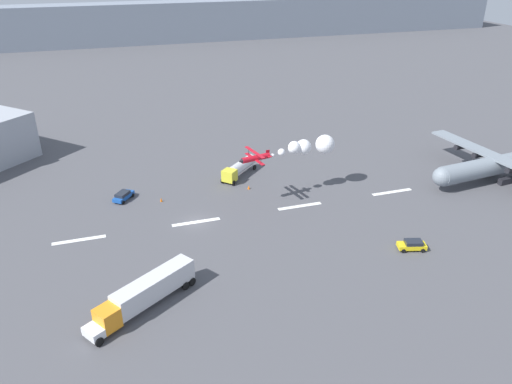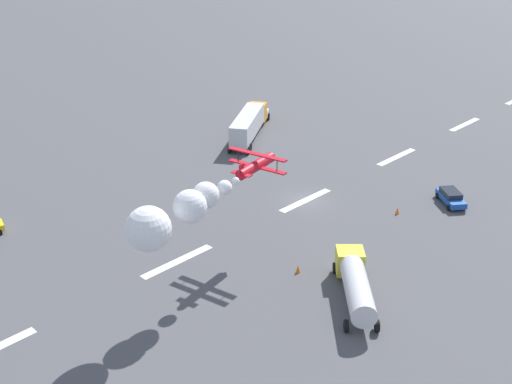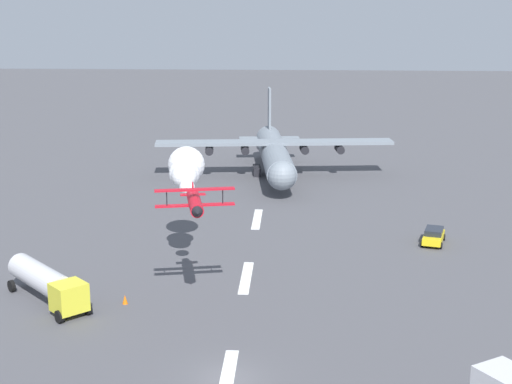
{
  "view_description": "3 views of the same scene",
  "coord_description": "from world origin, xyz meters",
  "px_view_note": "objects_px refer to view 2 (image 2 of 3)",
  "views": [
    {
      "loc": [
        -12.48,
        -71.17,
        40.68
      ],
      "look_at": [
        10.14,
        -0.7,
        4.32
      ],
      "focal_mm": 35.06,
      "sensor_mm": 36.0,
      "label": 1
    },
    {
      "loc": [
        48.95,
        40.5,
        30.68
      ],
      "look_at": [
        11.42,
        3.44,
        5.97
      ],
      "focal_mm": 43.92,
      "sensor_mm": 36.0,
      "label": 2
    },
    {
      "loc": [
        -44.85,
        -4.26,
        23.72
      ],
      "look_at": [
        34.52,
        0.0,
        3.67
      ],
      "focal_mm": 53.94,
      "sensor_mm": 36.0,
      "label": 3
    }
  ],
  "objects_px": {
    "airport_staff_sedan": "(451,197)",
    "traffic_cone_far": "(298,269)",
    "semi_truck_orange": "(249,122)",
    "fuel_tanker_truck": "(355,282)",
    "traffic_cone_near": "(397,211)",
    "stunt_biplane_red": "(182,210)"
  },
  "relations": [
    {
      "from": "airport_staff_sedan",
      "to": "traffic_cone_near",
      "type": "xyz_separation_m",
      "value": [
        6.32,
        -2.77,
        -0.44
      ]
    },
    {
      "from": "fuel_tanker_truck",
      "to": "semi_truck_orange",
      "type": "bearing_deg",
      "value": -122.43
    },
    {
      "from": "fuel_tanker_truck",
      "to": "traffic_cone_far",
      "type": "bearing_deg",
      "value": -88.92
    },
    {
      "from": "stunt_biplane_red",
      "to": "traffic_cone_near",
      "type": "xyz_separation_m",
      "value": [
        -26.31,
        3.59,
        -8.25
      ]
    },
    {
      "from": "fuel_tanker_truck",
      "to": "airport_staff_sedan",
      "type": "relative_size",
      "value": 1.88
    },
    {
      "from": "semi_truck_orange",
      "to": "traffic_cone_far",
      "type": "relative_size",
      "value": 19.61
    },
    {
      "from": "stunt_biplane_red",
      "to": "fuel_tanker_truck",
      "type": "height_order",
      "value": "stunt_biplane_red"
    },
    {
      "from": "traffic_cone_near",
      "to": "traffic_cone_far",
      "type": "relative_size",
      "value": 1.0
    },
    {
      "from": "airport_staff_sedan",
      "to": "traffic_cone_far",
      "type": "xyz_separation_m",
      "value": [
        22.64,
        -2.68,
        -0.44
      ]
    },
    {
      "from": "stunt_biplane_red",
      "to": "traffic_cone_far",
      "type": "bearing_deg",
      "value": 159.75
    },
    {
      "from": "semi_truck_orange",
      "to": "fuel_tanker_truck",
      "type": "xyz_separation_m",
      "value": [
        22.08,
        34.75,
        -0.39
      ]
    },
    {
      "from": "fuel_tanker_truck",
      "to": "traffic_cone_near",
      "type": "height_order",
      "value": "fuel_tanker_truck"
    },
    {
      "from": "traffic_cone_far",
      "to": "semi_truck_orange",
      "type": "bearing_deg",
      "value": -127.85
    },
    {
      "from": "fuel_tanker_truck",
      "to": "traffic_cone_far",
      "type": "xyz_separation_m",
      "value": [
        0.12,
        -6.19,
        -1.37
      ]
    },
    {
      "from": "airport_staff_sedan",
      "to": "traffic_cone_near",
      "type": "relative_size",
      "value": 6.16
    },
    {
      "from": "stunt_biplane_red",
      "to": "fuel_tanker_truck",
      "type": "xyz_separation_m",
      "value": [
        -10.11,
        9.88,
        -6.88
      ]
    },
    {
      "from": "traffic_cone_near",
      "to": "traffic_cone_far",
      "type": "height_order",
      "value": "same"
    },
    {
      "from": "stunt_biplane_red",
      "to": "semi_truck_orange",
      "type": "xyz_separation_m",
      "value": [
        -32.19,
        -24.88,
        -6.49
      ]
    },
    {
      "from": "semi_truck_orange",
      "to": "traffic_cone_near",
      "type": "distance_m",
      "value": 29.12
    },
    {
      "from": "traffic_cone_near",
      "to": "traffic_cone_far",
      "type": "xyz_separation_m",
      "value": [
        16.32,
        0.1,
        0.0
      ]
    },
    {
      "from": "semi_truck_orange",
      "to": "fuel_tanker_truck",
      "type": "bearing_deg",
      "value": 57.57
    },
    {
      "from": "fuel_tanker_truck",
      "to": "traffic_cone_far",
      "type": "distance_m",
      "value": 6.34
    }
  ]
}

